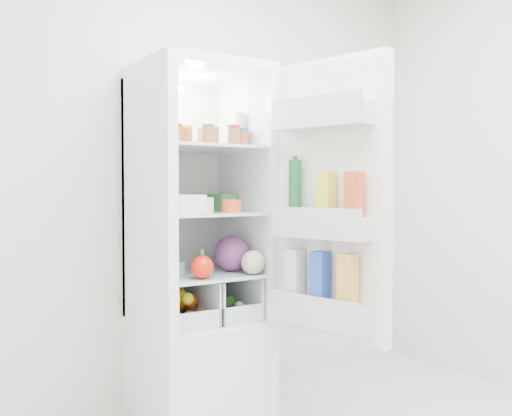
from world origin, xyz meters
TOP-DOWN VIEW (x-y plane):
  - room_walls at (0.00, 0.00)m, footprint 3.02×3.02m
  - refrigerator at (-0.20, 1.25)m, footprint 0.60×0.60m
  - shelf_low at (-0.20, 1.19)m, footprint 0.49×0.53m
  - shelf_mid at (-0.20, 1.19)m, footprint 0.49×0.53m
  - shelf_top at (-0.20, 1.19)m, footprint 0.49×0.53m
  - crisper_left at (-0.32, 1.19)m, footprint 0.23×0.46m
  - crisper_right at (-0.08, 1.19)m, footprint 0.23×0.46m
  - condiment_jars at (-0.21, 1.13)m, footprint 0.46×0.34m
  - squeeze_bottle at (0.01, 1.15)m, footprint 0.06×0.06m
  - tub_white at (-0.37, 0.99)m, footprint 0.15×0.15m
  - tub_cream at (-0.24, 1.12)m, footprint 0.16×0.16m
  - tin_red at (-0.11, 1.02)m, footprint 0.11×0.11m
  - foil_tray at (-0.27, 1.37)m, footprint 0.18×0.15m
  - tub_green at (-0.03, 1.27)m, footprint 0.14×0.17m
  - red_cabbage at (-0.05, 1.12)m, footprint 0.19×0.19m
  - bell_pepper at (-0.29, 0.99)m, footprint 0.11×0.11m
  - mushroom_bowl at (-0.36, 1.18)m, footprint 0.18×0.18m
  - salad_bag at (-0.02, 0.97)m, footprint 0.12×0.12m
  - citrus_pile at (-0.32, 1.17)m, footprint 0.20×0.31m
  - veg_pile at (-0.07, 1.18)m, footprint 0.16×0.30m
  - fridge_door at (0.17, 0.62)m, footprint 0.29×0.60m

SIDE VIEW (x-z plane):
  - veg_pile at x=-0.07m, z-range 0.51..0.61m
  - citrus_pile at x=-0.32m, z-range 0.51..0.66m
  - crisper_left at x=-0.32m, z-range 0.50..0.72m
  - crisper_right at x=-0.08m, z-range 0.50..0.72m
  - refrigerator at x=-0.20m, z-range -0.23..1.57m
  - shelf_low at x=-0.20m, z-range 0.73..0.75m
  - mushroom_bowl at x=-0.36m, z-range 0.75..0.81m
  - bell_pepper at x=-0.29m, z-range 0.75..0.86m
  - salad_bag at x=-0.02m, z-range 0.75..0.87m
  - red_cabbage at x=-0.05m, z-range 0.75..0.93m
  - shelf_mid at x=-0.20m, z-range 1.04..1.06m
  - foil_tray at x=-0.27m, z-range 1.06..1.10m
  - tin_red at x=-0.11m, z-range 1.06..1.12m
  - fridge_door at x=0.17m, z-range 0.44..1.74m
  - tub_cream at x=-0.24m, z-range 1.06..1.13m
  - tub_green at x=-0.03m, z-range 1.06..1.15m
  - tub_white at x=-0.37m, z-range 1.06..1.15m
  - shelf_top at x=-0.20m, z-range 1.37..1.39m
  - condiment_jars at x=-0.21m, z-range 1.39..1.47m
  - squeeze_bottle at x=0.01m, z-range 1.39..1.57m
  - room_walls at x=0.00m, z-range 0.29..2.90m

